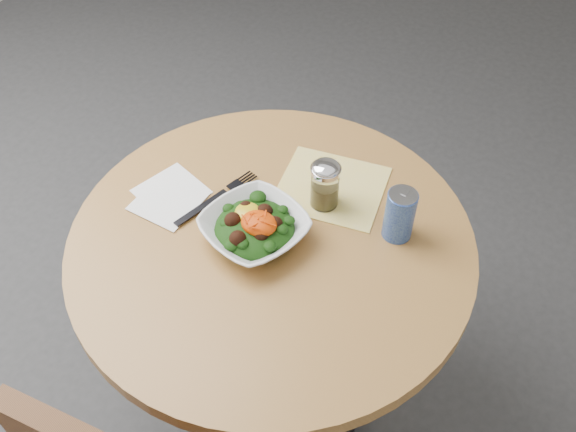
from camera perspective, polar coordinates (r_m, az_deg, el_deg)
The scene contains 8 objects.
ground at distance 2.04m, azimuth -1.08°, elevation -15.69°, with size 6.00×6.00×0.00m, color #2F2F31.
table at distance 1.57m, azimuth -1.36°, elevation -6.60°, with size 0.90×0.90×0.75m.
cloth_napkin at distance 1.52m, azimuth 3.88°, elevation 2.57°, with size 0.24×0.22×0.00m, color #E0B90B.
paper_napkins at distance 1.52m, azimuth -10.48°, elevation 1.73°, with size 0.18×0.19×0.00m.
salad_bowl at distance 1.39m, azimuth -2.99°, elevation -1.03°, with size 0.28×0.28×0.08m.
fork at distance 1.50m, azimuth -6.18°, elevation 1.72°, with size 0.09×0.23×0.00m.
spice_shaker at distance 1.44m, azimuth 3.31°, elevation 2.81°, with size 0.07×0.07×0.12m.
beverage_can at distance 1.40m, azimuth 9.90°, elevation 0.12°, with size 0.07×0.07×0.13m.
Camera 1 is at (0.47, -0.79, 1.83)m, focal length 40.00 mm.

